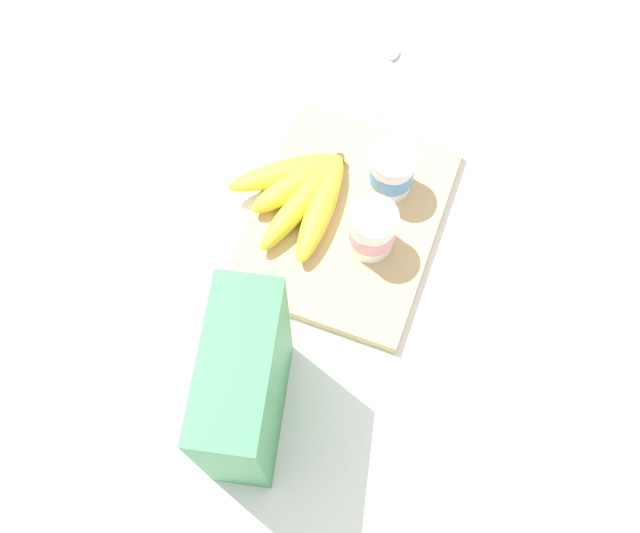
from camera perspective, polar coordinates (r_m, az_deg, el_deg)
name	(u,v)px	position (r m, az deg, el deg)	size (l,w,h in m)	color
ground_plane	(345,222)	(1.09, 1.90, 3.35)	(2.40, 2.40, 0.00)	silver
cutting_board	(345,219)	(1.08, 1.91, 3.58)	(0.32, 0.26, 0.02)	tan
cereal_box	(245,389)	(0.88, -5.64, -9.13)	(0.19, 0.08, 0.25)	#38844C
yogurt_cup_front	(392,171)	(1.06, 5.43, 7.15)	(0.07, 0.07, 0.08)	white
yogurt_cup_back	(372,230)	(1.02, 3.95, 2.76)	(0.06, 0.06, 0.09)	white
banana_bunch	(302,192)	(1.07, -1.37, 5.60)	(0.19, 0.17, 0.04)	yellow
spoon	(389,65)	(1.23, 5.25, 14.86)	(0.13, 0.04, 0.01)	silver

